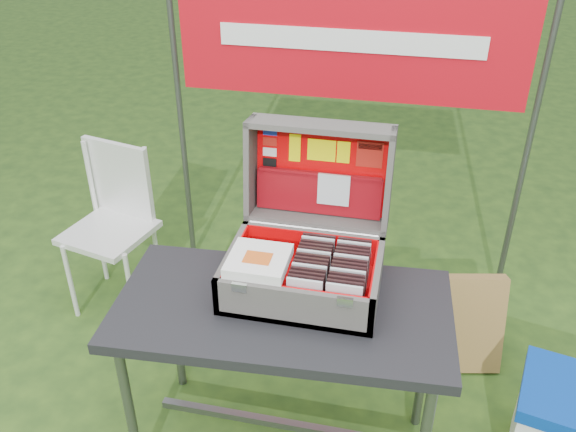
% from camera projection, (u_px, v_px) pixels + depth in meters
% --- Properties ---
extents(ground, '(80.00, 80.00, 0.00)m').
position_uv_depth(ground, '(298.00, 430.00, 2.49)').
color(ground, '#233E17').
rests_on(ground, ground).
extents(table, '(1.17, 0.64, 0.71)m').
position_uv_depth(table, '(283.00, 380.00, 2.24)').
color(table, black).
rests_on(table, ground).
extents(table_top, '(1.17, 0.64, 0.04)m').
position_uv_depth(table_top, '(282.00, 310.00, 2.07)').
color(table_top, black).
rests_on(table_top, ground).
extents(table_leg_fl, '(0.04, 0.04, 0.67)m').
position_uv_depth(table_leg_fl, '(129.00, 407.00, 2.16)').
color(table_leg_fl, '#59595B').
rests_on(table_leg_fl, ground).
extents(table_leg_bl, '(0.04, 0.04, 0.67)m').
position_uv_depth(table_leg_bl, '(176.00, 325.00, 2.54)').
color(table_leg_bl, '#59595B').
rests_on(table_leg_bl, ground).
extents(table_leg_br, '(0.04, 0.04, 0.67)m').
position_uv_depth(table_leg_br, '(424.00, 363.00, 2.35)').
color(table_leg_br, '#59595B').
rests_on(table_leg_br, ground).
extents(table_brace, '(0.99, 0.03, 0.03)m').
position_uv_depth(table_brace, '(283.00, 424.00, 2.37)').
color(table_brace, '#59595B').
rests_on(table_brace, ground).
extents(suitcase, '(0.52, 0.53, 0.51)m').
position_uv_depth(suitcase, '(307.00, 221.00, 2.04)').
color(suitcase, '#64605B').
rests_on(suitcase, table).
extents(suitcase_base_bottom, '(0.52, 0.37, 0.02)m').
position_uv_depth(suitcase_base_bottom, '(303.00, 289.00, 2.12)').
color(suitcase_base_bottom, '#64605B').
rests_on(suitcase_base_bottom, table_top).
extents(suitcase_base_wall_front, '(0.52, 0.02, 0.14)m').
position_uv_depth(suitcase_base_wall_front, '(292.00, 308.00, 1.94)').
color(suitcase_base_wall_front, '#64605B').
rests_on(suitcase_base_wall_front, table_top).
extents(suitcase_base_wall_back, '(0.52, 0.02, 0.14)m').
position_uv_depth(suitcase_base_wall_back, '(312.00, 247.00, 2.23)').
color(suitcase_base_wall_back, '#64605B').
rests_on(suitcase_base_wall_back, table_top).
extents(suitcase_base_wall_left, '(0.02, 0.37, 0.14)m').
position_uv_depth(suitcase_base_wall_left, '(232.00, 266.00, 2.13)').
color(suitcase_base_wall_left, '#64605B').
rests_on(suitcase_base_wall_left, table_top).
extents(suitcase_base_wall_right, '(0.02, 0.37, 0.14)m').
position_uv_depth(suitcase_base_wall_right, '(376.00, 285.00, 2.04)').
color(suitcase_base_wall_right, '#64605B').
rests_on(suitcase_base_wall_right, table_top).
extents(suitcase_liner_floor, '(0.48, 0.33, 0.01)m').
position_uv_depth(suitcase_liner_floor, '(303.00, 286.00, 2.11)').
color(suitcase_liner_floor, '#E4000E').
rests_on(suitcase_liner_floor, suitcase_base_bottom).
extents(suitcase_latch_left, '(0.05, 0.01, 0.03)m').
position_uv_depth(suitcase_latch_left, '(239.00, 287.00, 1.93)').
color(suitcase_latch_left, silver).
rests_on(suitcase_latch_left, suitcase_base_wall_front).
extents(suitcase_latch_right, '(0.05, 0.01, 0.03)m').
position_uv_depth(suitcase_latch_right, '(345.00, 302.00, 1.87)').
color(suitcase_latch_right, silver).
rests_on(suitcase_latch_right, suitcase_base_wall_front).
extents(suitcase_hinge, '(0.47, 0.02, 0.02)m').
position_uv_depth(suitcase_hinge, '(313.00, 229.00, 2.21)').
color(suitcase_hinge, silver).
rests_on(suitcase_hinge, suitcase_base_wall_back).
extents(suitcase_lid_back, '(0.52, 0.06, 0.37)m').
position_uv_depth(suitcase_lid_back, '(321.00, 169.00, 2.24)').
color(suitcase_lid_back, '#64605B').
rests_on(suitcase_lid_back, suitcase_base_wall_back).
extents(suitcase_lid_rim_far, '(0.52, 0.14, 0.04)m').
position_uv_depth(suitcase_lid_rim_far, '(321.00, 126.00, 2.12)').
color(suitcase_lid_rim_far, '#64605B').
rests_on(suitcase_lid_rim_far, suitcase_lid_back).
extents(suitcase_lid_rim_near, '(0.52, 0.14, 0.04)m').
position_uv_depth(suitcase_lid_rim_near, '(317.00, 219.00, 2.27)').
color(suitcase_lid_rim_near, '#64605B').
rests_on(suitcase_lid_rim_near, suitcase_lid_back).
extents(suitcase_lid_rim_left, '(0.02, 0.18, 0.39)m').
position_uv_depth(suitcase_lid_rim_left, '(251.00, 167.00, 2.24)').
color(suitcase_lid_rim_left, '#64605B').
rests_on(suitcase_lid_rim_left, suitcase_lid_back).
extents(suitcase_lid_rim_right, '(0.02, 0.18, 0.39)m').
position_uv_depth(suitcase_lid_rim_right, '(389.00, 181.00, 2.14)').
color(suitcase_lid_rim_right, '#64605B').
rests_on(suitcase_lid_rim_right, suitcase_lid_back).
extents(suitcase_lid_liner, '(0.48, 0.04, 0.33)m').
position_uv_depth(suitcase_lid_liner, '(321.00, 170.00, 2.23)').
color(suitcase_lid_liner, '#E4000E').
rests_on(suitcase_lid_liner, suitcase_lid_back).
extents(suitcase_liner_wall_front, '(0.48, 0.01, 0.12)m').
position_uv_depth(suitcase_liner_wall_front, '(293.00, 302.00, 1.94)').
color(suitcase_liner_wall_front, '#E4000E').
rests_on(suitcase_liner_wall_front, suitcase_base_bottom).
extents(suitcase_liner_wall_back, '(0.48, 0.01, 0.12)m').
position_uv_depth(suitcase_liner_wall_back, '(312.00, 246.00, 2.22)').
color(suitcase_liner_wall_back, '#E4000E').
rests_on(suitcase_liner_wall_back, suitcase_base_bottom).
extents(suitcase_liner_wall_left, '(0.01, 0.33, 0.12)m').
position_uv_depth(suitcase_liner_wall_left, '(236.00, 264.00, 2.13)').
color(suitcase_liner_wall_left, '#E4000E').
rests_on(suitcase_liner_wall_left, suitcase_base_bottom).
extents(suitcase_liner_wall_right, '(0.01, 0.33, 0.12)m').
position_uv_depth(suitcase_liner_wall_right, '(373.00, 282.00, 2.04)').
color(suitcase_liner_wall_right, '#E4000E').
rests_on(suitcase_liner_wall_right, suitcase_base_bottom).
extents(suitcase_lid_pocket, '(0.46, 0.05, 0.15)m').
position_uv_depth(suitcase_lid_pocket, '(319.00, 194.00, 2.25)').
color(suitcase_lid_pocket, maroon).
rests_on(suitcase_lid_pocket, suitcase_lid_liner).
extents(suitcase_pocket_edge, '(0.45, 0.02, 0.02)m').
position_uv_depth(suitcase_pocket_edge, '(320.00, 175.00, 2.22)').
color(suitcase_pocket_edge, maroon).
rests_on(suitcase_pocket_edge, suitcase_lid_pocket).
extents(suitcase_pocket_cd, '(0.12, 0.02, 0.12)m').
position_uv_depth(suitcase_pocket_cd, '(334.00, 190.00, 2.21)').
color(suitcase_pocket_cd, silver).
rests_on(suitcase_pocket_cd, suitcase_lid_pocket).
extents(lid_sticker_cc_a, '(0.05, 0.01, 0.03)m').
position_uv_depth(lid_sticker_cc_a, '(270.00, 131.00, 2.21)').
color(lid_sticker_cc_a, '#1933B2').
rests_on(lid_sticker_cc_a, suitcase_lid_liner).
extents(lid_sticker_cc_b, '(0.05, 0.01, 0.03)m').
position_uv_depth(lid_sticker_cc_b, '(270.00, 142.00, 2.22)').
color(lid_sticker_cc_b, '#B11911').
rests_on(lid_sticker_cc_b, suitcase_lid_liner).
extents(lid_sticker_cc_c, '(0.05, 0.01, 0.03)m').
position_uv_depth(lid_sticker_cc_c, '(270.00, 152.00, 2.24)').
color(lid_sticker_cc_c, white).
rests_on(lid_sticker_cc_c, suitcase_lid_liner).
extents(lid_sticker_cc_d, '(0.05, 0.01, 0.03)m').
position_uv_depth(lid_sticker_cc_d, '(270.00, 162.00, 2.26)').
color(lid_sticker_cc_d, black).
rests_on(lid_sticker_cc_d, suitcase_lid_liner).
extents(lid_card_neon_tall, '(0.04, 0.01, 0.10)m').
position_uv_depth(lid_card_neon_tall, '(295.00, 148.00, 2.21)').
color(lid_card_neon_tall, '#EAE403').
rests_on(lid_card_neon_tall, suitcase_lid_liner).
extents(lid_card_neon_main, '(0.10, 0.01, 0.08)m').
position_uv_depth(lid_card_neon_main, '(322.00, 150.00, 2.19)').
color(lid_card_neon_main, '#EAE403').
rests_on(lid_card_neon_main, suitcase_lid_liner).
extents(lid_card_neon_small, '(0.05, 0.01, 0.08)m').
position_uv_depth(lid_card_neon_small, '(343.00, 152.00, 2.18)').
color(lid_card_neon_small, '#EAE403').
rests_on(lid_card_neon_small, suitcase_lid_liner).
extents(lid_sticker_band, '(0.09, 0.01, 0.09)m').
position_uv_depth(lid_sticker_band, '(370.00, 155.00, 2.16)').
color(lid_sticker_band, '#B11911').
rests_on(lid_sticker_band, suitcase_lid_liner).
extents(lid_sticker_band_bar, '(0.08, 0.01, 0.02)m').
position_uv_depth(lid_sticker_band_bar, '(370.00, 147.00, 2.15)').
color(lid_sticker_band_bar, black).
rests_on(lid_sticker_band_bar, suitcase_lid_liner).
extents(cd_left_0, '(0.12, 0.01, 0.13)m').
position_uv_depth(cd_left_0, '(304.00, 297.00, 1.95)').
color(cd_left_0, silver).
rests_on(cd_left_0, suitcase_liner_floor).
extents(cd_left_1, '(0.12, 0.01, 0.13)m').
position_uv_depth(cd_left_1, '(306.00, 293.00, 1.97)').
color(cd_left_1, black).
rests_on(cd_left_1, suitcase_liner_floor).
extents(cd_left_2, '(0.12, 0.01, 0.13)m').
position_uv_depth(cd_left_2, '(307.00, 289.00, 1.98)').
color(cd_left_2, black).
rests_on(cd_left_2, suitcase_liner_floor).
extents(cd_left_3, '(0.12, 0.01, 0.13)m').
position_uv_depth(cd_left_3, '(308.00, 285.00, 2.00)').
color(cd_left_3, black).
rests_on(cd_left_3, suitcase_liner_floor).
extents(cd_left_4, '(0.12, 0.01, 0.13)m').
position_uv_depth(cd_left_4, '(309.00, 281.00, 2.02)').
color(cd_left_4, silver).
rests_on(cd_left_4, suitcase_liner_floor).
extents(cd_left_5, '(0.12, 0.01, 0.13)m').
position_uv_depth(cd_left_5, '(310.00, 278.00, 2.04)').
color(cd_left_5, black).
rests_on(cd_left_5, suitcase_liner_floor).
extents(cd_left_6, '(0.12, 0.01, 0.13)m').
position_uv_depth(cd_left_6, '(311.00, 274.00, 2.05)').
color(cd_left_6, black).
rests_on(cd_left_6, suitcase_liner_floor).
extents(cd_left_7, '(0.12, 0.01, 0.13)m').
position_uv_depth(cd_left_7, '(312.00, 270.00, 2.07)').
color(cd_left_7, black).
rests_on(cd_left_7, suitcase_liner_floor).
extents(cd_left_8, '(0.12, 0.01, 0.13)m').
position_uv_depth(cd_left_8, '(314.00, 267.00, 2.09)').
color(cd_left_8, silver).
rests_on(cd_left_8, suitcase_liner_floor).
extents(cd_left_9, '(0.12, 0.01, 0.13)m').
position_uv_depth(cd_left_9, '(315.00, 264.00, 2.11)').
color(cd_left_9, black).
rests_on(cd_left_9, suitcase_liner_floor).
extents(cd_left_10, '(0.12, 0.01, 0.13)m').
position_uv_depth(cd_left_10, '(316.00, 260.00, 2.12)').
color(cd_left_10, black).
rests_on(cd_left_10, suitcase_liner_floor).
extents(cd_left_11, '(0.12, 0.01, 0.13)m').
position_uv_depth(cd_left_11, '(317.00, 257.00, 2.14)').
color(cd_left_11, black).
rests_on(cd_left_11, suitcase_liner_floor).
extents(cd_left_12, '(0.12, 0.01, 0.13)m').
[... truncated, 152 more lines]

